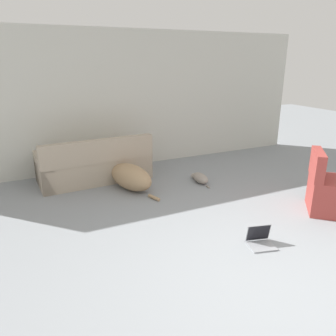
% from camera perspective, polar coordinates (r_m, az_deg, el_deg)
% --- Properties ---
extents(ground_plane, '(20.00, 20.00, 0.00)m').
position_cam_1_polar(ground_plane, '(3.41, 20.38, -19.64)').
color(ground_plane, gray).
extents(wall_back, '(7.61, 0.06, 2.58)m').
position_cam_1_polar(wall_back, '(6.47, -6.49, 11.65)').
color(wall_back, beige).
rests_on(wall_back, ground_plane).
extents(couch, '(1.92, 0.95, 0.80)m').
position_cam_1_polar(couch, '(5.89, -12.65, 0.40)').
color(couch, tan).
rests_on(couch, ground_plane).
extents(dog, '(0.69, 1.35, 0.41)m').
position_cam_1_polar(dog, '(5.44, -6.82, -1.49)').
color(dog, '#A38460').
rests_on(dog, ground_plane).
extents(cat, '(0.20, 0.59, 0.16)m').
position_cam_1_polar(cat, '(5.71, 5.58, -1.73)').
color(cat, gray).
rests_on(cat, ground_plane).
extents(laptop_open, '(0.34, 0.33, 0.22)m').
position_cam_1_polar(laptop_open, '(4.01, 15.70, -11.70)').
color(laptop_open, gray).
rests_on(laptop_open, ground_plane).
extents(side_chair, '(0.88, 0.88, 0.86)m').
position_cam_1_polar(side_chair, '(5.07, 26.57, -3.70)').
color(side_chair, '#993833').
rests_on(side_chair, ground_plane).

